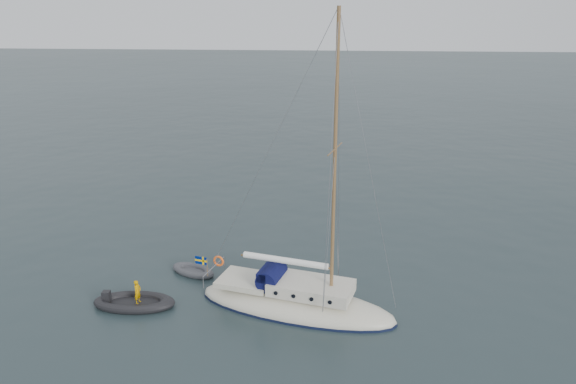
{
  "coord_description": "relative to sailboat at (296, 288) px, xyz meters",
  "views": [
    {
      "loc": [
        0.69,
        -24.47,
        13.35
      ],
      "look_at": [
        -1.37,
        0.0,
        5.1
      ],
      "focal_mm": 35.0,
      "sensor_mm": 36.0,
      "label": 1
    }
  ],
  "objects": [
    {
      "name": "ground",
      "position": [
        0.86,
        1.72,
        -1.05
      ],
      "size": [
        300.0,
        300.0,
        0.0
      ],
      "primitive_type": "plane",
      "color": "black",
      "rests_on": "ground"
    },
    {
      "name": "sailboat",
      "position": [
        0.0,
        0.0,
        0.0
      ],
      "size": [
        9.77,
        2.93,
        13.91
      ],
      "rotation": [
        0.0,
        0.0,
        -0.25
      ],
      "color": "beige",
      "rests_on": "ground"
    },
    {
      "name": "dinghy",
      "position": [
        -5.6,
        3.12,
        -0.89
      ],
      "size": [
        2.55,
        1.15,
        0.36
      ],
      "rotation": [
        0.0,
        0.0,
        -0.43
      ],
      "color": "#48484D",
      "rests_on": "ground"
    },
    {
      "name": "rib",
      "position": [
        -7.53,
        -0.39,
        -0.83
      ],
      "size": [
        3.81,
        1.73,
        1.34
      ],
      "rotation": [
        0.0,
        0.0,
        0.04
      ],
      "color": "black",
      "rests_on": "ground"
    }
  ]
}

